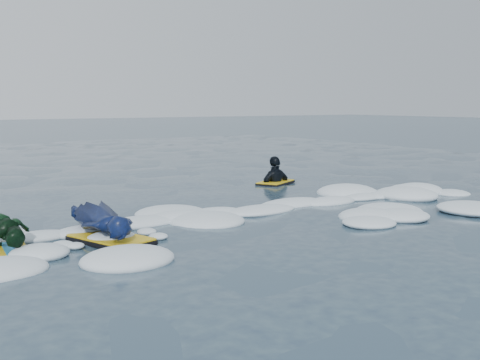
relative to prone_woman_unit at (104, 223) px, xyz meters
name	(u,v)px	position (x,y,z in m)	size (l,w,h in m)	color
ground	(236,239)	(1.46, -0.93, -0.23)	(120.00, 120.00, 0.00)	#182E3A
foam_band	(197,226)	(1.46, 0.10, -0.23)	(12.00, 3.10, 0.30)	white
prone_woman_unit	(104,223)	(0.00, 0.00, 0.00)	(0.95, 1.77, 0.45)	black
prone_child_unit	(5,232)	(-1.22, 0.11, 0.00)	(0.64, 1.20, 0.45)	black
waiting_rider_unit	(275,189)	(5.13, 3.06, -0.33)	(1.13, 0.94, 1.48)	black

